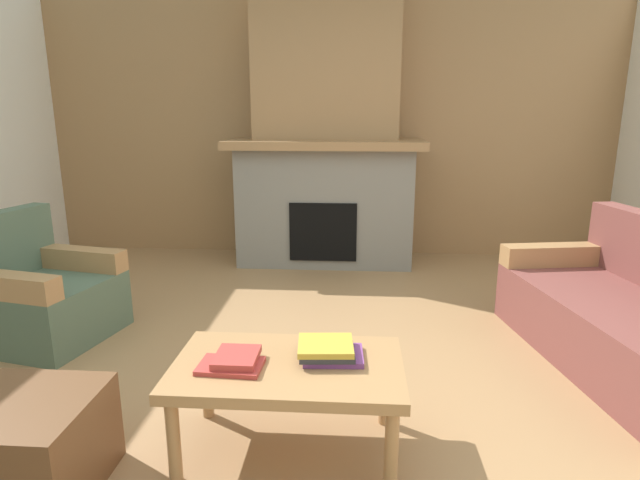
{
  "coord_description": "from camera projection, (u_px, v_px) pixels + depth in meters",
  "views": [
    {
      "loc": [
        0.3,
        -2.55,
        1.49
      ],
      "look_at": [
        0.07,
        0.83,
        0.65
      ],
      "focal_mm": 29.02,
      "sensor_mm": 36.0,
      "label": 1
    }
  ],
  "objects": [
    {
      "name": "armchair",
      "position": [
        40.0,
        296.0,
        3.46
      ],
      "size": [
        0.9,
        0.9,
        0.85
      ],
      "color": "#4C604C",
      "rests_on": "ground"
    },
    {
      "name": "fireplace",
      "position": [
        326.0,
        146.0,
        5.1
      ],
      "size": [
        1.9,
        0.82,
        2.7
      ],
      "color": "gray",
      "rests_on": "ground"
    },
    {
      "name": "coffee_table",
      "position": [
        288.0,
        374.0,
        2.26
      ],
      "size": [
        1.0,
        0.6,
        0.43
      ],
      "color": "#A87A4C",
      "rests_on": "ground"
    },
    {
      "name": "ground",
      "position": [
        297.0,
        391.0,
        2.84
      ],
      "size": [
        9.0,
        9.0,
        0.0
      ],
      "primitive_type": "plane",
      "color": "#9E754C"
    },
    {
      "name": "book_stack_near_edge",
      "position": [
        234.0,
        361.0,
        2.21
      ],
      "size": [
        0.28,
        0.23,
        0.05
      ],
      "color": "#B23833",
      "rests_on": "coffee_table"
    },
    {
      "name": "wall_back_wood_panel",
      "position": [
        328.0,
        126.0,
        5.42
      ],
      "size": [
        6.0,
        0.12,
        2.7
      ],
      "primitive_type": "cube",
      "color": "#997047",
      "rests_on": "ground"
    },
    {
      "name": "book_stack_center",
      "position": [
        329.0,
        351.0,
        2.28
      ],
      "size": [
        0.3,
        0.23,
        0.07
      ],
      "color": "#7A3D84",
      "rests_on": "coffee_table"
    },
    {
      "name": "ottoman",
      "position": [
        29.0,
        447.0,
        2.04
      ],
      "size": [
        0.52,
        0.52,
        0.4
      ],
      "primitive_type": "cube",
      "color": "brown",
      "rests_on": "ground"
    }
  ]
}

